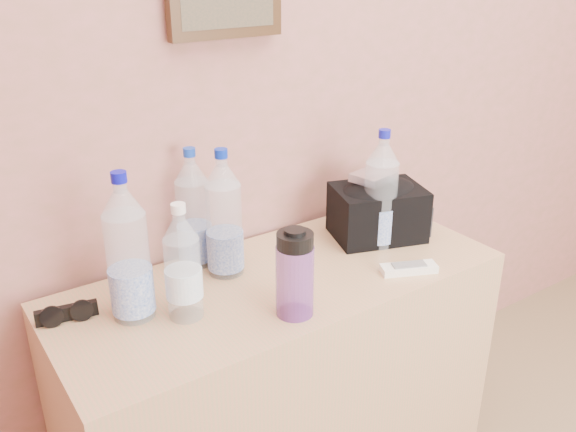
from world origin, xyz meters
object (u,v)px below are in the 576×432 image
Objects in this scene: dresser at (282,390)px; nalgene_bottle at (295,273)px; ac_remote at (409,268)px; toiletry_bag at (378,209)px; pet_small at (183,269)px; foil_packet at (373,177)px; pet_large_d at (381,195)px; pet_large_c at (224,220)px; pet_large_b at (193,214)px; pet_large_a at (128,255)px; sunglasses at (67,313)px.

dresser is 0.49m from nalgene_bottle.
toiletry_bag is (0.08, 0.21, 0.07)m from ac_remote.
toiletry_bag is at bearing 6.34° from pet_small.
nalgene_bottle is 1.94× the size of foil_packet.
pet_large_d is 3.04× the size of foil_packet.
pet_large_c is 0.26m from nalgene_bottle.
ac_remote is at bearing -13.80° from pet_small.
toiletry_bag reaches higher than dresser.
pet_large_b is 1.50× the size of nalgene_bottle.
dresser is 3.49× the size of pet_large_c.
nalgene_bottle reaches higher than foil_packet.
pet_large_a is 2.38× the size of ac_remote.
nalgene_bottle is at bearing -113.03° from dresser.
sunglasses is 0.93× the size of ac_remote.
nalgene_bottle is at bearing -157.88° from pet_large_d.
pet_large_b is at bearing 58.35° from pet_small.
pet_large_c is 1.20× the size of pet_small.
pet_large_b is at bearing 102.24° from nalgene_bottle.
toiletry_bag is (0.50, -0.14, -0.06)m from pet_large_b.
sunglasses is (-0.83, 0.10, -0.13)m from pet_large_d.
dresser is at bearing -154.21° from toiletry_bag.
dresser is at bearing -45.69° from pet_large_c.
pet_large_d is at bearing 3.51° from sunglasses.
pet_large_d reaches higher than dresser.
pet_large_c and pet_large_d have the same top height.
dresser is 0.64m from foil_packet.
nalgene_bottle is 0.47m from toiletry_bag.
toiletry_bag is at bearing -6.98° from pet_large_c.
pet_large_a is (-0.37, 0.04, 0.51)m from dresser.
sunglasses is at bearing 179.06° from pet_large_c.
toiletry_bag is (0.43, 0.20, -0.02)m from nalgene_bottle.
pet_small is (-0.17, -0.13, -0.03)m from pet_large_c.
toiletry_bag is at bearing 52.92° from pet_large_d.
pet_large_a is 0.27m from pet_large_b.
foil_packet is (0.06, 0.22, 0.17)m from ac_remote.
nalgene_bottle is 0.47m from foil_packet.
dresser is 5.47× the size of nalgene_bottle.
sunglasses is at bearing 167.71° from dresser.
nalgene_bottle is 1.56× the size of sunglasses.
sunglasses is 0.87m from foil_packet.
pet_large_b is 0.25m from pet_small.
pet_large_a reaches higher than dresser.
nalgene_bottle is (0.30, -0.20, -0.05)m from pet_large_a.
pet_small reaches higher than foil_packet.
ac_remote is (0.79, -0.27, -0.01)m from sunglasses.
dresser is 0.52m from pet_large_c.
dresser is at bearing -1.78° from sunglasses.
foil_packet is at bearing 70.66° from pet_large_d.
sunglasses is (-0.36, -0.08, -0.12)m from pet_large_b.
sunglasses is 1.24× the size of foil_packet.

